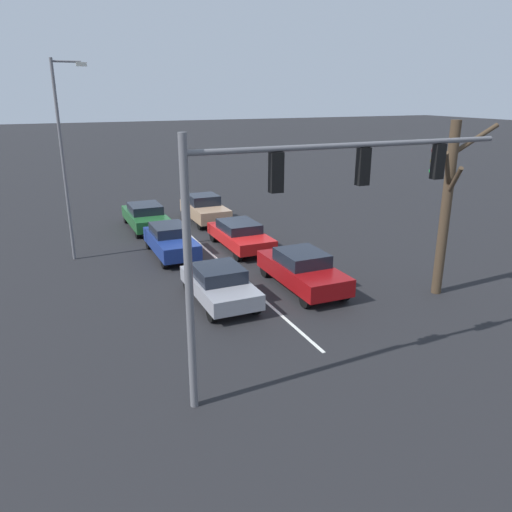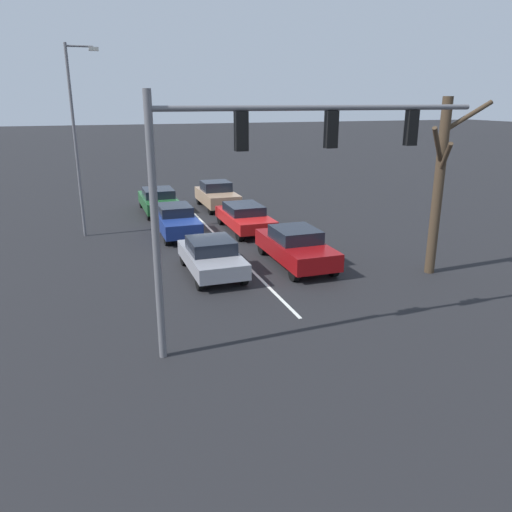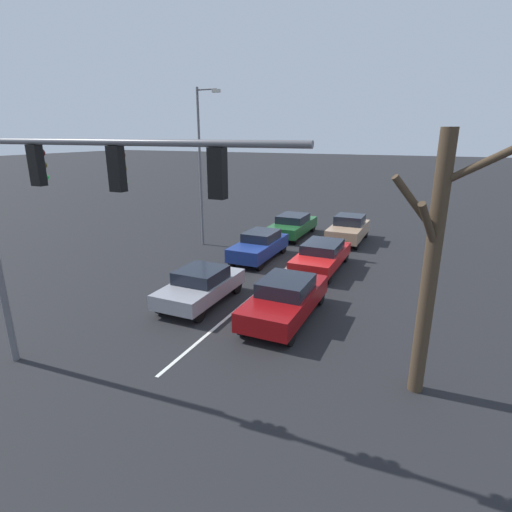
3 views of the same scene
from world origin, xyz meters
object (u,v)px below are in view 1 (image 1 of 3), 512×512
at_px(car_darkgreen_midlane_third, 145,216).
at_px(street_lamp_right_shoulder, 65,152).
at_px(car_navy_midlane_second, 171,240).
at_px(car_red_leftlane_second, 240,234).
at_px(bare_tree_near, 447,204).
at_px(car_gray_midlane_front, 219,284).
at_px(car_maroon_leftlane_front, 302,269).
at_px(car_tan_leftlane_third, 205,209).
at_px(traffic_signal_gantry, 299,202).

xyz_separation_m(car_darkgreen_midlane_third, street_lamp_right_shoulder, (4.18, 4.23, 4.29)).
bearing_deg(street_lamp_right_shoulder, car_navy_midlane_second, 162.62).
xyz_separation_m(car_navy_midlane_second, car_darkgreen_midlane_third, (0.06, -5.56, -0.01)).
bearing_deg(street_lamp_right_shoulder, car_red_leftlane_second, 168.38).
relative_size(car_red_leftlane_second, street_lamp_right_shoulder, 0.53).
xyz_separation_m(car_navy_midlane_second, bare_tree_near, (-8.46, 8.88, 2.80)).
bearing_deg(car_gray_midlane_front, car_darkgreen_midlane_third, -88.49).
distance_m(car_maroon_leftlane_front, car_tan_leftlane_third, 11.92).
bearing_deg(street_lamp_right_shoulder, car_tan_leftlane_third, -150.87).
distance_m(car_gray_midlane_front, traffic_signal_gantry, 7.31).
relative_size(car_maroon_leftlane_front, car_darkgreen_midlane_third, 0.99).
bearing_deg(traffic_signal_gantry, car_darkgreen_midlane_third, -88.82).
bearing_deg(car_red_leftlane_second, car_maroon_leftlane_front, 92.90).
xyz_separation_m(car_gray_midlane_front, car_navy_midlane_second, (0.25, -6.29, 0.03)).
distance_m(car_red_leftlane_second, traffic_signal_gantry, 13.09).
bearing_deg(car_maroon_leftlane_front, car_darkgreen_midlane_third, -71.86).
bearing_deg(car_navy_midlane_second, car_gray_midlane_front, 92.30).
relative_size(car_red_leftlane_second, bare_tree_near, 0.71).
bearing_deg(car_maroon_leftlane_front, traffic_signal_gantry, 59.69).
distance_m(car_darkgreen_midlane_third, traffic_signal_gantry, 18.28).
relative_size(car_gray_midlane_front, car_navy_midlane_second, 0.94).
bearing_deg(car_darkgreen_midlane_third, car_maroon_leftlane_front, 108.14).
relative_size(car_gray_midlane_front, car_darkgreen_midlane_third, 0.87).
height_order(car_maroon_leftlane_front, car_navy_midlane_second, car_maroon_leftlane_front).
distance_m(car_navy_midlane_second, bare_tree_near, 12.58).
bearing_deg(car_navy_midlane_second, bare_tree_near, 133.62).
relative_size(street_lamp_right_shoulder, bare_tree_near, 1.35).
height_order(car_maroon_leftlane_front, car_darkgreen_midlane_third, car_maroon_leftlane_front).
distance_m(traffic_signal_gantry, bare_tree_near, 8.93).
height_order(car_gray_midlane_front, traffic_signal_gantry, traffic_signal_gantry).
bearing_deg(bare_tree_near, car_gray_midlane_front, -17.49).
distance_m(traffic_signal_gantry, street_lamp_right_shoulder, 14.29).
xyz_separation_m(car_maroon_leftlane_front, traffic_signal_gantry, (3.50, 5.98, 4.22)).
height_order(car_gray_midlane_front, car_red_leftlane_second, car_gray_midlane_front).
relative_size(car_darkgreen_midlane_third, traffic_signal_gantry, 0.53).
bearing_deg(car_darkgreen_midlane_third, traffic_signal_gantry, 91.18).
bearing_deg(car_maroon_leftlane_front, car_gray_midlane_front, 0.80).
xyz_separation_m(car_gray_midlane_front, bare_tree_near, (-8.20, 2.59, 2.83)).
height_order(car_navy_midlane_second, bare_tree_near, bare_tree_near).
xyz_separation_m(car_maroon_leftlane_front, street_lamp_right_shoulder, (8.04, -7.57, 4.26)).
bearing_deg(car_darkgreen_midlane_third, car_tan_leftlane_third, -178.02).
height_order(car_navy_midlane_second, car_tan_leftlane_third, car_tan_leftlane_third).
bearing_deg(traffic_signal_gantry, car_gray_midlane_front, -89.48).
bearing_deg(bare_tree_near, car_tan_leftlane_third, -71.46).
bearing_deg(car_navy_midlane_second, car_maroon_leftlane_front, 121.37).
bearing_deg(car_maroon_leftlane_front, bare_tree_near, 150.47).
height_order(car_maroon_leftlane_front, traffic_signal_gantry, traffic_signal_gantry).
bearing_deg(car_darkgreen_midlane_third, car_red_leftlane_second, 121.47).
relative_size(car_maroon_leftlane_front, car_navy_midlane_second, 1.07).
bearing_deg(car_tan_leftlane_third, car_maroon_leftlane_front, 91.10).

